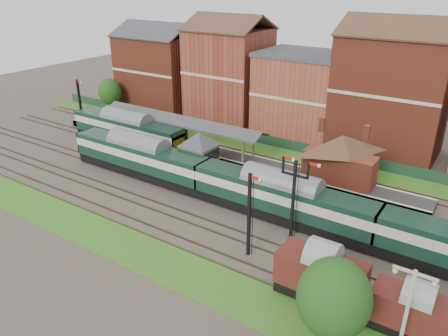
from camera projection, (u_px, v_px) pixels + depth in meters
The scene contains 20 objects.
ground at pixel (204, 195), 49.41m from camera, with size 160.00×160.00×0.00m, color #473D33.
grass_back at pixel (271, 151), 61.56m from camera, with size 90.00×4.50×0.06m, color #2D6619.
grass_front at pixel (127, 245), 40.28m from camera, with size 90.00×5.00×0.06m, color #2D6619.
fence at pixel (277, 142), 62.78m from camera, with size 90.00×0.12×1.50m, color #193823.
platform at pixel (216, 155), 59.15m from camera, with size 55.00×3.40×1.00m, color #2D2D2D.
signal_box at pixel (199, 155), 52.10m from camera, with size 5.40×5.40×6.00m.
brick_hut at pixel (257, 186), 48.86m from camera, with size 3.20×2.64×2.94m.
station_building at pixel (340, 158), 49.13m from camera, with size 8.10×8.10×5.90m.
canopy at pixel (181, 118), 60.52m from camera, with size 26.00×3.89×4.08m.
semaphore_bracket at pixel (294, 195), 39.53m from camera, with size 3.60×0.25×8.18m.
semaphore_platform_end at pixel (80, 104), 68.97m from camera, with size 1.23×0.25×8.00m.
semaphore_siding at pixel (249, 214), 37.32m from camera, with size 1.23×0.25×8.00m.
yard_lamp at pixel (407, 310), 26.90m from camera, with size 2.60×0.22×7.00m.
town_backdrop at pixel (300, 90), 65.64m from camera, with size 69.00×10.00×16.00m.
dmu_train at pixel (281, 197), 43.51m from camera, with size 57.79×3.04×4.44m.
platform_railcar at pixel (128, 129), 62.53m from camera, with size 19.01×2.99×4.38m.
goods_van_a at pixel (321, 275), 32.80m from camera, with size 6.58×2.85×3.99m.
goods_van_b at pixel (415, 313), 29.47m from camera, with size 5.75×2.49×3.49m.
tree_far at pixel (334, 298), 27.58m from camera, with size 4.77×4.77×6.96m.
tree_back at pixel (110, 92), 78.05m from camera, with size 4.10×4.10×5.99m.
Camera 1 is at (26.22, -35.22, 22.99)m, focal length 35.00 mm.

